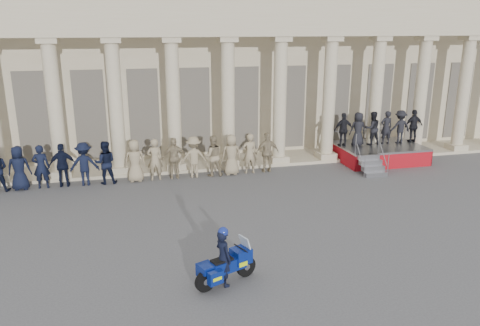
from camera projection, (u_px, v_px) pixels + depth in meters
name	position (u px, v px, depth m)	size (l,w,h in m)	color
ground	(241.00, 238.00, 15.50)	(90.00, 90.00, 0.00)	#4C4C4F
building	(183.00, 65.00, 27.99)	(40.00, 12.50, 9.00)	#BEAF8F
officer_rank	(70.00, 165.00, 20.30)	(18.38, 0.73, 1.93)	black
reviewing_stand	(380.00, 134.00, 24.04)	(5.01, 4.04, 2.57)	gray
motorcycle	(227.00, 265.00, 12.64)	(1.83, 1.13, 1.24)	black
rider	(223.00, 256.00, 12.49)	(0.58, 0.69, 1.69)	black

